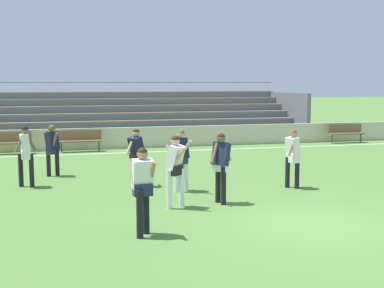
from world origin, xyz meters
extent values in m
plane|color=#517A38|center=(0.00, 0.00, 0.00)|extent=(160.00, 160.00, 0.00)
cube|color=white|center=(0.00, 11.98, 0.00)|extent=(44.00, 0.12, 0.01)
cube|color=beige|center=(0.00, 13.52, 0.47)|extent=(48.00, 0.16, 0.93)
cube|color=#897051|center=(-1.77, 14.37, 0.34)|extent=(18.26, 0.36, 0.08)
cube|color=slate|center=(-1.77, 14.17, 0.17)|extent=(18.26, 0.04, 0.34)
cube|color=#897051|center=(-1.77, 15.15, 0.68)|extent=(18.26, 0.36, 0.08)
cube|color=slate|center=(-1.77, 14.95, 0.51)|extent=(18.26, 0.04, 0.34)
cube|color=#897051|center=(-1.77, 15.92, 1.01)|extent=(18.26, 0.36, 0.08)
cube|color=slate|center=(-1.77, 15.72, 0.85)|extent=(18.26, 0.04, 0.34)
cube|color=#897051|center=(-1.77, 16.70, 1.35)|extent=(18.26, 0.36, 0.08)
cube|color=slate|center=(-1.77, 16.50, 1.18)|extent=(18.26, 0.04, 0.34)
cube|color=#897051|center=(-1.77, 17.48, 1.69)|extent=(18.26, 0.36, 0.08)
cube|color=slate|center=(-1.77, 17.28, 1.52)|extent=(18.26, 0.04, 0.34)
cube|color=#897051|center=(-1.77, 18.26, 2.03)|extent=(18.26, 0.36, 0.08)
cube|color=slate|center=(-1.77, 18.06, 1.86)|extent=(18.26, 0.04, 0.34)
cube|color=#897051|center=(-1.77, 19.03, 2.37)|extent=(18.26, 0.36, 0.08)
cube|color=slate|center=(-1.77, 18.83, 2.20)|extent=(18.26, 0.04, 0.34)
cube|color=slate|center=(7.26, 16.70, 1.18)|extent=(0.20, 5.02, 2.37)
cylinder|color=slate|center=(-1.77, 19.28, 2.92)|extent=(18.26, 0.06, 0.06)
cube|color=brown|center=(-6.96, 12.80, 0.45)|extent=(1.80, 0.40, 0.06)
cube|color=brown|center=(-6.96, 12.98, 0.70)|extent=(1.80, 0.05, 0.40)
cylinder|color=#47474C|center=(-6.18, 12.80, 0.23)|extent=(0.07, 0.07, 0.45)
cube|color=brown|center=(-4.09, 12.80, 0.45)|extent=(1.80, 0.40, 0.06)
cube|color=brown|center=(-4.09, 12.98, 0.70)|extent=(1.80, 0.05, 0.40)
cylinder|color=#47474C|center=(-4.87, 12.80, 0.23)|extent=(0.07, 0.07, 0.45)
cylinder|color=#47474C|center=(-3.31, 12.80, 0.23)|extent=(0.07, 0.07, 0.45)
cube|color=brown|center=(8.56, 12.80, 0.45)|extent=(1.80, 0.40, 0.06)
cube|color=brown|center=(8.56, 12.98, 0.70)|extent=(1.80, 0.05, 0.40)
cylinder|color=#47474C|center=(7.78, 12.80, 0.23)|extent=(0.07, 0.07, 0.45)
cylinder|color=#47474C|center=(9.34, 12.80, 0.23)|extent=(0.07, 0.07, 0.45)
cylinder|color=black|center=(-1.25, 2.15, 0.47)|extent=(0.13, 0.13, 0.94)
cylinder|color=black|center=(-1.30, 2.43, 0.47)|extent=(0.13, 0.13, 0.94)
cube|color=white|center=(-1.27, 2.29, 0.92)|extent=(0.41, 0.41, 0.24)
cube|color=#191E38|center=(-1.27, 2.29, 1.22)|extent=(0.53, 0.53, 0.60)
cylinder|color=brown|center=(-1.46, 2.23, 1.26)|extent=(0.29, 0.30, 0.48)
cylinder|color=brown|center=(-1.08, 2.36, 1.26)|extent=(0.29, 0.30, 0.48)
sphere|color=brown|center=(-1.27, 2.29, 1.60)|extent=(0.21, 0.21, 0.21)
sphere|color=black|center=(-1.27, 2.29, 1.62)|extent=(0.20, 0.20, 0.20)
cylinder|color=white|center=(-2.01, 3.86, 0.44)|extent=(0.13, 0.13, 0.89)
cylinder|color=white|center=(-1.72, 4.00, 0.44)|extent=(0.13, 0.13, 0.89)
cube|color=#232847|center=(-1.86, 3.93, 0.87)|extent=(0.42, 0.39, 0.24)
cube|color=#191E38|center=(-1.86, 3.93, 1.17)|extent=(0.48, 0.47, 0.59)
cylinder|color=#D6A884|center=(-1.94, 4.12, 1.21)|extent=(0.30, 0.35, 0.45)
cylinder|color=#D6A884|center=(-1.78, 3.74, 1.21)|extent=(0.30, 0.35, 0.45)
sphere|color=#D6A884|center=(-1.86, 3.93, 1.55)|extent=(0.21, 0.21, 0.21)
sphere|color=brown|center=(-1.86, 3.93, 1.58)|extent=(0.20, 0.20, 0.20)
cylinder|color=white|center=(-2.27, 2.22, 0.46)|extent=(0.13, 0.13, 0.92)
cylinder|color=white|center=(-2.60, 2.10, 0.46)|extent=(0.13, 0.13, 0.92)
cube|color=black|center=(-2.43, 2.16, 0.90)|extent=(0.41, 0.41, 0.24)
cube|color=white|center=(-2.43, 2.16, 1.20)|extent=(0.52, 0.52, 0.60)
cylinder|color=#D6A884|center=(-2.38, 1.95, 1.24)|extent=(0.28, 0.29, 0.49)
cylinder|color=#D6A884|center=(-2.48, 2.37, 1.24)|extent=(0.28, 0.29, 0.49)
sphere|color=#D6A884|center=(-2.43, 2.16, 1.59)|extent=(0.21, 0.21, 0.21)
sphere|color=black|center=(-2.43, 2.16, 1.61)|extent=(0.20, 0.20, 0.20)
cylinder|color=black|center=(-3.46, 0.26, 0.47)|extent=(0.13, 0.13, 0.93)
cylinder|color=black|center=(-3.63, -0.02, 0.47)|extent=(0.13, 0.13, 0.93)
cube|color=#232847|center=(-3.55, 0.12, 0.91)|extent=(0.37, 0.24, 0.24)
cube|color=white|center=(-3.55, 0.12, 1.21)|extent=(0.40, 0.34, 0.59)
cylinder|color=#A87A5B|center=(-3.37, 0.01, 1.25)|extent=(0.10, 0.35, 0.48)
cylinder|color=#A87A5B|center=(-3.72, 0.23, 1.25)|extent=(0.10, 0.35, 0.48)
sphere|color=#A87A5B|center=(-3.55, 0.12, 1.60)|extent=(0.21, 0.21, 0.21)
sphere|color=black|center=(-3.55, 0.12, 1.62)|extent=(0.20, 0.20, 0.20)
cylinder|color=black|center=(1.14, 3.65, 0.43)|extent=(0.13, 0.13, 0.86)
cylinder|color=black|center=(1.33, 3.46, 0.43)|extent=(0.13, 0.13, 0.86)
cube|color=white|center=(1.24, 3.55, 0.84)|extent=(0.28, 0.40, 0.24)
cube|color=white|center=(1.24, 3.55, 1.14)|extent=(0.36, 0.43, 0.59)
cylinder|color=#A87A5B|center=(1.35, 3.71, 1.18)|extent=(0.27, 0.12, 0.51)
cylinder|color=#A87A5B|center=(1.12, 3.39, 1.18)|extent=(0.27, 0.12, 0.51)
sphere|color=#A87A5B|center=(1.24, 3.55, 1.53)|extent=(0.21, 0.21, 0.21)
sphere|color=brown|center=(1.24, 3.55, 1.55)|extent=(0.20, 0.20, 0.20)
cylinder|color=white|center=(-2.98, 5.08, 0.42)|extent=(0.13, 0.13, 0.85)
cylinder|color=white|center=(-2.85, 4.80, 0.42)|extent=(0.13, 0.13, 0.85)
cube|color=black|center=(-2.92, 4.94, 0.83)|extent=(0.39, 0.42, 0.24)
cube|color=#191E38|center=(-2.92, 4.94, 1.13)|extent=(0.51, 0.52, 0.60)
cylinder|color=#D6A884|center=(-2.73, 5.03, 1.17)|extent=(0.32, 0.26, 0.48)
cylinder|color=#D6A884|center=(-3.10, 4.85, 1.17)|extent=(0.32, 0.26, 0.48)
sphere|color=#D6A884|center=(-2.92, 4.94, 1.51)|extent=(0.21, 0.21, 0.21)
sphere|color=black|center=(-2.92, 4.94, 1.53)|extent=(0.20, 0.20, 0.20)
cylinder|color=black|center=(-6.09, 5.70, 0.47)|extent=(0.13, 0.13, 0.94)
cylinder|color=black|center=(-5.79, 5.51, 0.47)|extent=(0.13, 0.13, 0.94)
cube|color=white|center=(-5.94, 5.60, 0.92)|extent=(0.27, 0.39, 0.24)
cube|color=white|center=(-5.94, 5.60, 1.22)|extent=(0.33, 0.41, 0.58)
cylinder|color=brown|center=(-5.80, 5.77, 1.26)|extent=(0.30, 0.12, 0.50)
cylinder|color=brown|center=(-6.08, 5.44, 1.26)|extent=(0.30, 0.12, 0.50)
sphere|color=brown|center=(-5.94, 5.60, 1.60)|extent=(0.21, 0.21, 0.21)
sphere|color=black|center=(-5.94, 5.60, 1.63)|extent=(0.20, 0.20, 0.20)
cylinder|color=black|center=(-5.35, 7.16, 0.42)|extent=(0.13, 0.13, 0.84)
cylinder|color=black|center=(-5.08, 7.21, 0.42)|extent=(0.13, 0.13, 0.84)
cube|color=#232847|center=(-5.21, 7.18, 0.82)|extent=(0.41, 0.41, 0.24)
cube|color=#191E38|center=(-5.21, 7.18, 1.12)|extent=(0.49, 0.49, 0.59)
cylinder|color=brown|center=(-5.29, 7.37, 1.15)|extent=(0.25, 0.25, 0.51)
cylinder|color=brown|center=(-5.14, 7.00, 1.15)|extent=(0.25, 0.25, 0.51)
sphere|color=brown|center=(-5.21, 7.18, 1.50)|extent=(0.21, 0.21, 0.21)
sphere|color=brown|center=(-5.21, 7.18, 1.52)|extent=(0.20, 0.20, 0.20)
sphere|color=orange|center=(-3.04, 3.06, 0.11)|extent=(0.22, 0.22, 0.22)
camera|label=1|loc=(-5.15, -9.56, 2.95)|focal=48.78mm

